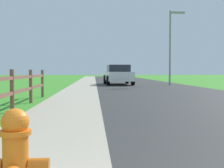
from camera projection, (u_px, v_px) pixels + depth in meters
The scene contains 7 objects.
ground_plane at pixel (96, 84), 25.92m from camera, with size 120.00×120.00×0.00m, color #3D9029.
road_asphalt at pixel (133, 83), 28.13m from camera, with size 7.00×66.00×0.01m, color #313131.
curb_concrete at pixel (64, 83), 27.74m from camera, with size 6.00×66.00×0.01m, color #B0A790.
grass_verge at pixel (47, 83), 27.64m from camera, with size 5.00×66.00×0.00m, color #3D9029.
fire_hydrant at pixel (15, 160), 2.25m from camera, with size 0.50×0.41×0.79m.
parked_suv_white at pixel (118, 75), 23.95m from camera, with size 2.25×4.93×1.57m.
street_lamp at pixel (172, 40), 22.67m from camera, with size 1.17×0.20×5.64m.
Camera 1 is at (-0.20, -0.94, 1.07)m, focal length 48.08 mm.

